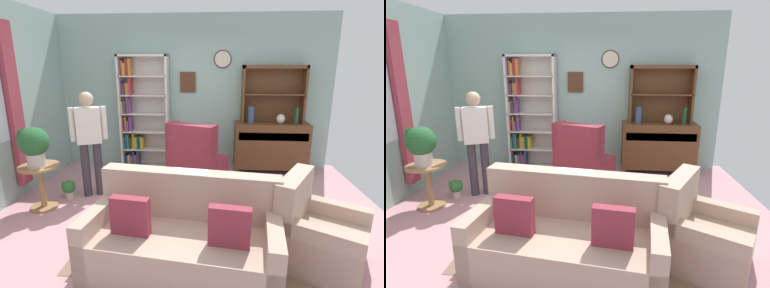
% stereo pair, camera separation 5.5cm
% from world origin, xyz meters
% --- Properties ---
extents(ground_plane, '(5.40, 4.60, 0.02)m').
position_xyz_m(ground_plane, '(0.00, 0.00, -0.01)').
color(ground_plane, '#C68C93').
extents(wall_back, '(5.00, 0.09, 2.80)m').
position_xyz_m(wall_back, '(0.00, 2.13, 1.40)').
color(wall_back, '#93B7AD').
rests_on(wall_back, ground_plane).
extents(area_rug, '(2.56, 1.72, 0.01)m').
position_xyz_m(area_rug, '(0.20, -0.30, 0.00)').
color(area_rug, '#846651').
rests_on(area_rug, ground_plane).
extents(bookshelf, '(0.90, 0.30, 2.10)m').
position_xyz_m(bookshelf, '(-0.99, 1.94, 1.01)').
color(bookshelf, silver).
rests_on(bookshelf, ground_plane).
extents(sideboard, '(1.30, 0.45, 0.92)m').
position_xyz_m(sideboard, '(1.41, 1.86, 0.51)').
color(sideboard, brown).
rests_on(sideboard, ground_plane).
extents(sideboard_hutch, '(1.10, 0.26, 1.00)m').
position_xyz_m(sideboard_hutch, '(1.41, 1.97, 1.56)').
color(sideboard_hutch, brown).
rests_on(sideboard_hutch, sideboard).
extents(vase_tall, '(0.11, 0.11, 0.30)m').
position_xyz_m(vase_tall, '(1.02, 1.78, 1.07)').
color(vase_tall, '#33476B').
rests_on(vase_tall, sideboard).
extents(vase_round, '(0.15, 0.15, 0.17)m').
position_xyz_m(vase_round, '(1.54, 1.79, 1.01)').
color(vase_round, beige).
rests_on(vase_round, sideboard).
extents(bottle_wine, '(0.07, 0.07, 0.29)m').
position_xyz_m(bottle_wine, '(1.80, 1.77, 1.07)').
color(bottle_wine, '#194223').
rests_on(bottle_wine, sideboard).
extents(couch_floral, '(1.90, 1.08, 0.90)m').
position_xyz_m(couch_floral, '(0.10, -0.94, 0.31)').
color(couch_floral, tan).
rests_on(couch_floral, ground_plane).
extents(armchair_floral, '(1.05, 1.04, 0.88)m').
position_xyz_m(armchair_floral, '(1.42, -0.75, 0.29)').
color(armchair_floral, tan).
rests_on(armchair_floral, ground_plane).
extents(wingback_chair, '(1.03, 1.04, 1.05)m').
position_xyz_m(wingback_chair, '(0.10, 1.16, 0.38)').
color(wingback_chair, maroon).
rests_on(wingback_chair, ground_plane).
extents(plant_stand, '(0.52, 0.52, 0.62)m').
position_xyz_m(plant_stand, '(-1.96, 0.16, 0.38)').
color(plant_stand, '#997047').
rests_on(plant_stand, ground_plane).
extents(potted_plant_large, '(0.38, 0.38, 0.53)m').
position_xyz_m(potted_plant_large, '(-1.97, 0.13, 0.93)').
color(potted_plant_large, beige).
rests_on(potted_plant_large, plant_stand).
extents(potted_plant_small, '(0.19, 0.19, 0.27)m').
position_xyz_m(potted_plant_small, '(-1.76, 0.50, 0.16)').
color(potted_plant_small, beige).
rests_on(potted_plant_small, ground_plane).
extents(person_reading, '(0.51, 0.32, 1.56)m').
position_xyz_m(person_reading, '(-1.43, 0.64, 0.91)').
color(person_reading, '#38333D').
rests_on(person_reading, ground_plane).
extents(coffee_table, '(0.80, 0.50, 0.42)m').
position_xyz_m(coffee_table, '(0.23, -0.01, 0.35)').
color(coffee_table, brown).
rests_on(coffee_table, ground_plane).
extents(book_stack, '(0.20, 0.16, 0.07)m').
position_xyz_m(book_stack, '(0.19, -0.05, 0.46)').
color(book_stack, '#723F7F').
rests_on(book_stack, coffee_table).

